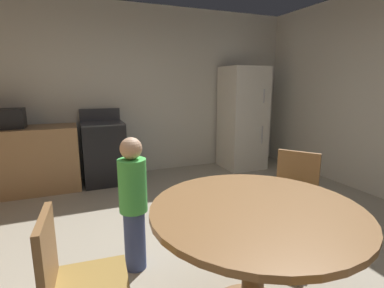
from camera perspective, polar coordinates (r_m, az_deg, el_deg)
ground_plane at (r=2.60m, az=2.80°, el=-23.18°), size 14.00×14.00×0.00m
wall_back at (r=4.92m, az=-11.71°, el=10.01°), size 5.84×0.12×2.70m
kitchen_counter at (r=4.63m, az=-32.03°, el=-2.95°), size 1.74×0.60×0.90m
oven_range at (r=4.57m, az=-16.86°, el=-1.57°), size 0.60×0.60×1.10m
refrigerator at (r=5.21m, az=9.86°, el=4.98°), size 0.68×0.68×1.76m
microwave at (r=4.53m, az=-32.62°, el=4.19°), size 0.44×0.32×0.26m
dining_table at (r=1.90m, az=12.27°, el=-16.14°), size 1.28×1.28×0.76m
chair_northeast at (r=2.86m, az=19.25°, el=-9.04°), size 0.56×0.56×0.87m
chair_west at (r=1.75m, az=-21.99°, el=-23.55°), size 0.43×0.43×0.87m
person_child at (r=2.38m, az=-11.40°, el=-10.92°), size 0.31×0.31×1.09m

